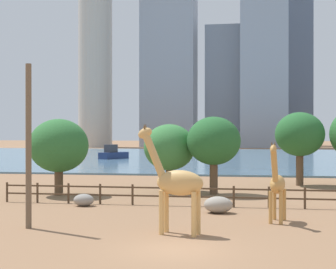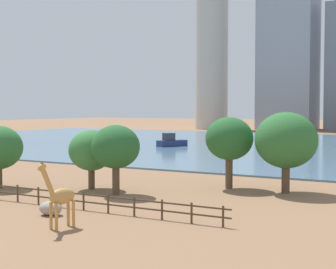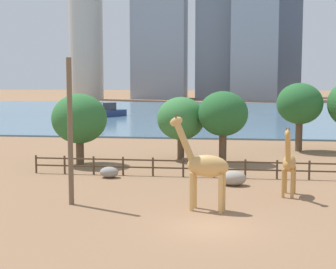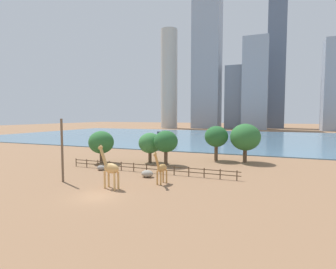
% 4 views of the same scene
% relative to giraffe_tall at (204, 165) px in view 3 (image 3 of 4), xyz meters
% --- Properties ---
extents(ground_plane, '(400.00, 400.00, 0.00)m').
position_rel_giraffe_tall_xyz_m(ground_plane, '(0.41, 76.94, -2.34)').
color(ground_plane, '#8C6647').
extents(harbor_water, '(180.00, 86.00, 0.20)m').
position_rel_giraffe_tall_xyz_m(harbor_water, '(0.41, 73.94, -2.24)').
color(harbor_water, slate).
rests_on(harbor_water, ground).
extents(giraffe_tall, '(3.26, 1.30, 4.99)m').
position_rel_giraffe_tall_xyz_m(giraffe_tall, '(0.00, 0.00, 0.00)').
color(giraffe_tall, tan).
rests_on(giraffe_tall, ground).
extents(giraffe_companion, '(1.07, 2.72, 4.15)m').
position_rel_giraffe_tall_xyz_m(giraffe_companion, '(4.65, 3.81, -0.39)').
color(giraffe_companion, '#C18C47').
rests_on(giraffe_companion, ground).
extents(utility_pole, '(0.28, 0.28, 7.87)m').
position_rel_giraffe_tall_xyz_m(utility_pole, '(-7.17, 0.31, 1.60)').
color(utility_pole, brown).
rests_on(utility_pole, ground).
extents(boulder_near_fence, '(1.64, 1.26, 0.95)m').
position_rel_giraffe_tall_xyz_m(boulder_near_fence, '(1.49, 6.42, -1.87)').
color(boulder_near_fence, gray).
rests_on(boulder_near_fence, ground).
extents(boulder_by_pole, '(1.29, 1.01, 0.76)m').
position_rel_giraffe_tall_xyz_m(boulder_by_pole, '(-6.96, 7.90, -1.96)').
color(boulder_by_pole, gray).
rests_on(boulder_by_pole, ground).
extents(enclosure_fence, '(26.12, 0.14, 1.30)m').
position_rel_giraffe_tall_xyz_m(enclosure_fence, '(0.30, 8.94, -1.58)').
color(enclosure_fence, '#4C3826').
rests_on(enclosure_fence, ground).
extents(tree_left_large, '(3.99, 3.99, 5.77)m').
position_rel_giraffe_tall_xyz_m(tree_left_large, '(0.60, 15.28, 1.60)').
color(tree_left_large, brown).
rests_on(tree_left_large, ground).
extents(tree_center_broad, '(4.24, 4.24, 6.37)m').
position_rel_giraffe_tall_xyz_m(tree_center_broad, '(7.50, 22.87, 2.07)').
color(tree_center_broad, brown).
rests_on(tree_center_broad, ground).
extents(tree_left_small, '(3.99, 3.99, 5.25)m').
position_rel_giraffe_tall_xyz_m(tree_left_small, '(-2.93, 16.57, 1.09)').
color(tree_left_small, brown).
rests_on(tree_left_small, ground).
extents(tree_right_small, '(4.34, 4.34, 5.59)m').
position_rel_giraffe_tall_xyz_m(tree_right_small, '(-10.58, 13.02, 1.27)').
color(tree_right_small, brown).
rests_on(tree_right_small, ground).
extents(boat_sailboat, '(4.26, 5.82, 2.43)m').
position_rel_giraffe_tall_xyz_m(boat_sailboat, '(-19.70, 61.39, -1.32)').
color(boat_sailboat, navy).
rests_on(boat_sailboat, harbor_water).
extents(skyline_block_central, '(14.37, 14.15, 54.13)m').
position_rel_giraffe_tall_xyz_m(skyline_block_central, '(7.24, 141.72, 24.73)').
color(skyline_block_central, '#939EAD').
rests_on(skyline_block_central, ground).
extents(skyline_block_left, '(11.67, 13.52, 40.21)m').
position_rel_giraffe_tall_xyz_m(skyline_block_left, '(-5.84, 152.52, 17.77)').
color(skyline_block_left, gray).
rests_on(skyline_block_left, ground).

